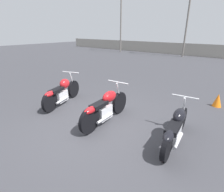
# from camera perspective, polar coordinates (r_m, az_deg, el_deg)

# --- Properties ---
(ground_plane) EXTENTS (60.00, 60.00, 0.00)m
(ground_plane) POSITION_cam_1_polar(r_m,az_deg,el_deg) (4.90, -5.27, -9.39)
(ground_plane) COLOR #38383D
(fence_back) EXTENTS (40.00, 0.04, 1.20)m
(fence_back) POSITION_cam_1_polar(r_m,az_deg,el_deg) (19.29, 30.95, 12.40)
(fence_back) COLOR #9E998E
(fence_back) RESTS_ON ground_plane
(light_pole_left) EXTENTS (0.70, 0.35, 7.91)m
(light_pole_left) POSITION_cam_1_polar(r_m,az_deg,el_deg) (18.77, 24.04, 25.86)
(light_pole_left) COLOR slate
(light_pole_left) RESTS_ON ground_plane
(light_pole_right) EXTENTS (0.70, 0.35, 6.34)m
(light_pole_right) POSITION_cam_1_polar(r_m,az_deg,el_deg) (21.39, 2.95, 24.40)
(light_pole_right) COLOR slate
(light_pole_right) RESTS_ON ground_plane
(motorcycle_slot_0) EXTENTS (0.91, 1.97, 1.02)m
(motorcycle_slot_0) POSITION_cam_1_polar(r_m,az_deg,el_deg) (6.29, -16.07, 1.22)
(motorcycle_slot_0) COLOR black
(motorcycle_slot_0) RESTS_ON ground_plane
(motorcycle_slot_1) EXTENTS (0.69, 2.07, 1.05)m
(motorcycle_slot_1) POSITION_cam_1_polar(r_m,az_deg,el_deg) (4.83, -2.22, -3.74)
(motorcycle_slot_1) COLOR black
(motorcycle_slot_1) RESTS_ON ground_plane
(motorcycle_slot_2) EXTENTS (0.62, 1.98, 0.96)m
(motorcycle_slot_2) POSITION_cam_1_polar(r_m,az_deg,el_deg) (4.22, 20.12, -9.63)
(motorcycle_slot_2) COLOR black
(motorcycle_slot_2) RESTS_ON ground_plane
(traffic_cone_near) EXTENTS (0.29, 0.29, 0.45)m
(traffic_cone_near) POSITION_cam_1_polar(r_m,az_deg,el_deg) (6.92, 31.24, -1.16)
(traffic_cone_near) COLOR orange
(traffic_cone_near) RESTS_ON ground_plane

